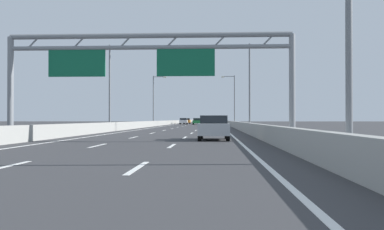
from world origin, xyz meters
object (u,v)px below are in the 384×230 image
Objects in this scene: white_car at (184,121)px; streetlamp_right_mid at (247,81)px; streetlamp_left_far at (155,97)px; streetlamp_left_mid at (112,82)px; streetlamp_right_far at (233,97)px; silver_car at (214,127)px; orange_car at (187,121)px; green_car at (197,121)px; sign_gantry at (145,59)px; black_car at (214,121)px.

streetlamp_right_mid is at bearing -79.17° from white_car.
streetlamp_right_mid and streetlamp_left_far have the same top height.
streetlamp_left_mid is 58.95m from white_car.
streetlamp_right_far is (14.93, 0.00, 0.00)m from streetlamp_left_far.
white_car is at bearing 100.83° from streetlamp_right_mid.
streetlamp_left_far is at bearing 114.05° from streetlamp_right_mid.
streetlamp_left_mid is 23.25m from silver_car.
streetlamp_right_mid is 2.28× the size of white_car.
streetlamp_left_mid is 2.09× the size of orange_car.
streetlamp_left_far is at bearing -112.75° from green_car.
white_car reaches higher than silver_car.
orange_car is at bearing 101.93° from green_car.
streetlamp_left_mid and streetlamp_left_far have the same top height.
white_car is at bearing 81.63° from streetlamp_left_far.
white_car is (3.71, 25.20, -4.61)m from streetlamp_left_far.
white_car is 8.31m from orange_car.
streetlamp_right_far reaches higher than silver_car.
streetlamp_left_far is (-7.22, 54.79, 0.56)m from sign_gantry.
black_car is at bearing 90.05° from silver_car.
silver_car is at bearing -78.05° from streetlamp_left_far.
sign_gantry is 3.69× the size of green_car.
silver_car is (4.05, 1.53, -4.07)m from sign_gantry.
streetlamp_left_far is 2.32× the size of silver_car.
streetlamp_right_far reaches higher than sign_gantry.
streetlamp_right_far is at bearing -83.70° from black_car.
orange_car is at bearing 83.21° from streetlamp_left_far.
white_car is at bearing 115.55° from green_car.
streetlamp_left_far is 19.59m from green_car.
streetlamp_left_mid is at bearing 180.00° from streetlamp_right_mid.
streetlamp_right_far is 2.09× the size of orange_car.
sign_gantry is at bearing -109.86° from streetlamp_right_mid.
green_car is at bearing -78.07° from orange_car.
streetlamp_right_far is 34.35m from black_car.
streetlamp_right_far is 2.32× the size of silver_car.
silver_car is 87.07m from orange_car.
streetlamp_left_mid is at bearing -93.62° from white_car.
black_car is at bearing 87.43° from sign_gantry.
orange_car is (-10.94, 33.50, -4.62)m from streetlamp_right_far.
sign_gantry is at bearing -98.01° from streetlamp_right_far.
streetlamp_right_far is at bearing 90.00° from streetlamp_right_mid.
streetlamp_right_mid is at bearing 70.14° from sign_gantry.
white_car is 8.47m from green_car.
streetlamp_right_far reaches higher than white_car.
white_car is (-11.22, 58.66, -4.61)m from streetlamp_right_mid.
streetlamp_right_mid is at bearing -86.82° from black_car.
streetlamp_right_far is 19.67m from green_car.
streetlamp_right_mid is 2.09× the size of orange_car.
streetlamp_right_far is at bearing 81.99° from sign_gantry.
white_car is at bearing 92.52° from sign_gantry.
streetlamp_left_far is 14.93m from streetlamp_right_far.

